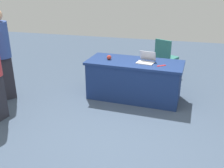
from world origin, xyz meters
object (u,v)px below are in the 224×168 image
at_px(yarn_ball, 109,57).
at_px(scissors_red, 161,66).
at_px(person_attendee_browsing, 1,51).
at_px(table_foreground, 134,80).
at_px(laptop_silver, 146,61).
at_px(chair_near_front, 165,56).

distance_m(yarn_ball, scissors_red, 1.06).
bearing_deg(person_attendee_browsing, scissors_red, -39.62).
relative_size(table_foreground, laptop_silver, 5.25).
bearing_deg(table_foreground, person_attendee_browsing, 15.51).
bearing_deg(laptop_silver, chair_near_front, -91.14).
xyz_separation_m(chair_near_front, laptop_silver, (0.28, 1.37, 0.26)).
relative_size(person_attendee_browsing, laptop_silver, 4.87).
bearing_deg(table_foreground, scissors_red, 164.12).
bearing_deg(scissors_red, table_foreground, -52.16).
xyz_separation_m(table_foreground, chair_near_front, (-0.50, -1.35, 0.16)).
distance_m(table_foreground, laptop_silver, 0.48).
bearing_deg(laptop_silver, scissors_red, 167.11).
relative_size(laptop_silver, scissors_red, 2.03).
bearing_deg(person_attendee_browsing, table_foreground, -34.25).
xyz_separation_m(person_attendee_browsing, scissors_red, (-3.00, -0.54, -0.22)).
bearing_deg(chair_near_front, person_attendee_browsing, -117.76).
height_order(table_foreground, yarn_ball, yarn_ball).
relative_size(person_attendee_browsing, yarn_ball, 19.22).
xyz_separation_m(table_foreground, person_attendee_browsing, (2.47, 0.69, 0.61)).
distance_m(chair_near_front, yarn_ball, 1.72).
xyz_separation_m(person_attendee_browsing, yarn_ball, (-1.95, -0.68, -0.18)).
distance_m(table_foreground, chair_near_front, 1.45).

